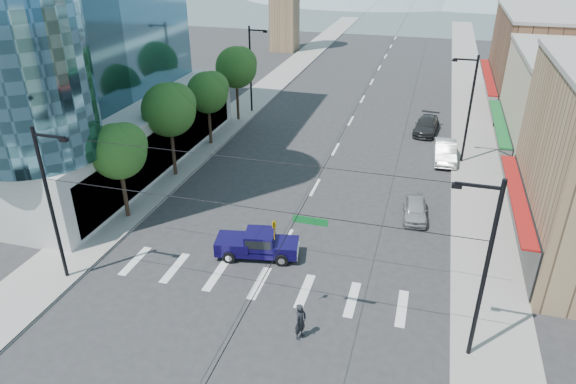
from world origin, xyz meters
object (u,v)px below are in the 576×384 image
object	(u,v)px
parked_car_mid	(445,152)
pickup_truck	(257,244)
parked_car_far	(427,125)
pedestrian	(301,321)
parked_car_near	(415,209)

from	to	relation	value
parked_car_mid	pickup_truck	bearing A→B (deg)	-123.24
parked_car_far	pedestrian	bearing A→B (deg)	-92.80
parked_car_mid	parked_car_far	distance (m)	6.81
pickup_truck	pedestrian	distance (m)	7.35
pickup_truck	parked_car_near	xyz separation A→B (m)	(8.80, 7.38, -0.22)
pickup_truck	parked_car_mid	size ratio (longest dim) A/B	1.06
parked_car_near	parked_car_mid	world-z (taller)	parked_car_mid
pickup_truck	pedestrian	world-z (taller)	pedestrian
pedestrian	parked_car_near	size ratio (longest dim) A/B	0.50
pickup_truck	parked_car_far	distance (m)	26.16
pedestrian	parked_car_near	bearing A→B (deg)	3.12
pickup_truck	pedestrian	bearing A→B (deg)	-65.04
pickup_truck	parked_car_near	size ratio (longest dim) A/B	1.35
parked_car_mid	parked_car_far	size ratio (longest dim) A/B	0.98
pedestrian	parked_car_mid	size ratio (longest dim) A/B	0.39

